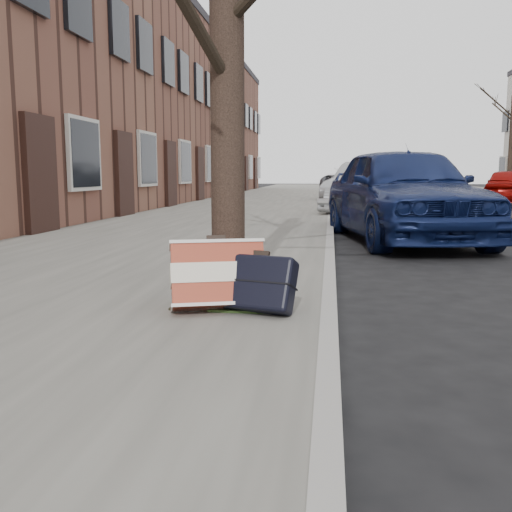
# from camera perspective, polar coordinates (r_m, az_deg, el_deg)

# --- Properties ---
(near_sidewalk) EXTENTS (5.00, 70.00, 0.12)m
(near_sidewalk) POSITION_cam_1_polar(r_m,az_deg,el_deg) (18.40, -0.23, 4.96)
(near_sidewalk) COLOR gray
(near_sidewalk) RESTS_ON ground
(house_near) EXTENTS (6.80, 40.00, 7.00)m
(house_near) POSITION_cam_1_polar(r_m,az_deg,el_deg) (21.08, -16.49, 14.42)
(house_near) COLOR brown
(house_near) RESTS_ON ground
(dirt_patch) EXTENTS (0.85, 0.85, 0.02)m
(dirt_patch) POSITION_cam_1_polar(r_m,az_deg,el_deg) (4.58, -2.13, -4.28)
(dirt_patch) COLOR black
(dirt_patch) RESTS_ON near_sidewalk
(suitcase_red) EXTENTS (0.75, 0.55, 0.52)m
(suitcase_red) POSITION_cam_1_polar(r_m,az_deg,el_deg) (4.18, -3.84, -1.96)
(suitcase_red) COLOR maroon
(suitcase_red) RESTS_ON near_sidewalk
(suitcase_navy) EXTENTS (0.63, 0.47, 0.44)m
(suitcase_navy) POSITION_cam_1_polar(r_m,az_deg,el_deg) (4.11, 0.05, -2.69)
(suitcase_navy) COLOR black
(suitcase_navy) RESTS_ON near_sidewalk
(car_near_front) EXTENTS (2.72, 4.98, 1.60)m
(car_near_front) POSITION_cam_1_polar(r_m,az_deg,el_deg) (9.79, 14.45, 6.14)
(car_near_front) COLOR #101B47
(car_near_front) RESTS_ON ground
(car_near_mid) EXTENTS (2.79, 4.62, 1.44)m
(car_near_mid) POSITION_cam_1_polar(r_m,az_deg,el_deg) (15.79, 11.39, 6.65)
(car_near_mid) COLOR #B9BDC2
(car_near_mid) RESTS_ON ground
(car_near_back) EXTENTS (3.73, 6.05, 1.56)m
(car_near_back) POSITION_cam_1_polar(r_m,az_deg,el_deg) (23.62, 10.57, 7.31)
(car_near_back) COLOR #38393E
(car_near_back) RESTS_ON ground
(car_far_back) EXTENTS (2.73, 4.10, 1.30)m
(car_far_back) POSITION_cam_1_polar(r_m,az_deg,el_deg) (21.53, 24.06, 6.30)
(car_far_back) COLOR #880805
(car_far_back) RESTS_ON ground
(tree_far_c) EXTENTS (0.21, 0.21, 4.65)m
(tree_far_c) POSITION_cam_1_polar(r_m,az_deg,el_deg) (30.07, 24.14, 10.08)
(tree_far_c) COLOR black
(tree_far_c) RESTS_ON far_sidewalk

